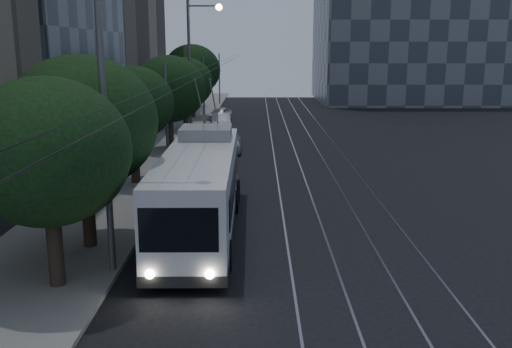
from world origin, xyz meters
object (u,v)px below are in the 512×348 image
object	(u,v)px
car_white_c	(221,123)
car_white_b	(205,141)
pickup_silver	(194,173)
streetlamp_far	(195,59)
car_white_a	(228,141)
car_white_d	(220,114)
streetlamp_near	(116,83)
trolleybus	(200,188)

from	to	relation	value
car_white_c	car_white_b	bearing A→B (deg)	-98.21
car_white_c	pickup_silver	bearing A→B (deg)	-94.78
pickup_silver	streetlamp_far	size ratio (longest dim) A/B	0.60
car_white_a	car_white_b	world-z (taller)	car_white_a
pickup_silver	car_white_d	distance (m)	26.19
car_white_c	streetlamp_near	bearing A→B (deg)	-96.51
car_white_b	streetlamp_near	world-z (taller)	streetlamp_near
car_white_a	streetlamp_near	bearing A→B (deg)	-97.48
pickup_silver	car_white_d	size ratio (longest dim) A/B	1.60
pickup_silver	car_white_c	world-z (taller)	pickup_silver
car_white_b	streetlamp_far	distance (m)	5.62
car_white_a	streetlamp_far	world-z (taller)	streetlamp_far
car_white_c	car_white_d	size ratio (longest dim) A/B	1.19
car_white_a	pickup_silver	bearing A→B (deg)	-98.15
streetlamp_far	car_white_d	bearing A→B (deg)	87.06
car_white_d	trolleybus	bearing A→B (deg)	-72.82
trolleybus	car_white_d	world-z (taller)	trolleybus
pickup_silver	car_white_b	xyz separation A→B (m)	(-0.46, 10.69, -0.18)
trolleybus	streetlamp_far	world-z (taller)	streetlamp_far
car_white_c	streetlamp_far	distance (m)	8.63
car_white_c	streetlamp_far	size ratio (longest dim) A/B	0.44
car_white_b	streetlamp_near	bearing A→B (deg)	-102.45
trolleybus	car_white_c	bearing A→B (deg)	91.33
pickup_silver	streetlamp_far	xyz separation A→B (m)	(-1.17, 12.39, 5.13)
pickup_silver	car_white_a	distance (m)	10.25
car_white_b	car_white_c	distance (m)	8.48
car_white_b	car_white_c	bearing A→B (deg)	75.18
pickup_silver	car_white_a	size ratio (longest dim) A/B	1.42
trolleybus	streetlamp_near	xyz separation A→B (m)	(-1.89, -4.22, 4.15)
trolleybus	car_white_a	size ratio (longest dim) A/B	2.91
pickup_silver	streetlamp_near	world-z (taller)	streetlamp_near
trolleybus	car_white_b	distance (m)	17.24
car_white_d	streetlamp_far	world-z (taller)	streetlamp_far
pickup_silver	car_white_a	xyz separation A→B (m)	(1.14, 10.19, -0.11)
car_white_a	streetlamp_near	size ratio (longest dim) A/B	0.43
car_white_d	streetlamp_near	bearing A→B (deg)	-76.04
trolleybus	car_white_c	distance (m)	25.64
car_white_c	streetlamp_far	bearing A→B (deg)	-105.03
trolleybus	pickup_silver	distance (m)	6.58
car_white_c	streetlamp_far	world-z (taller)	streetlamp_far
car_white_a	streetlamp_far	bearing A→B (deg)	134.57
streetlamp_far	car_white_a	bearing A→B (deg)	-43.68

